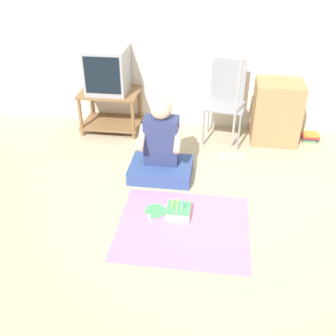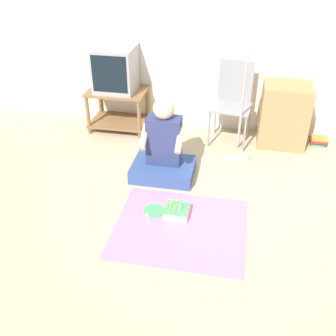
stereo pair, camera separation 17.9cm
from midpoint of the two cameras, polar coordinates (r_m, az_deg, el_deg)
name	(u,v)px [view 1 (the left image)]	position (r m, az deg, el deg)	size (l,w,h in m)	color
ground_plane	(203,222)	(3.52, 3.65, -7.92)	(16.00, 16.00, 0.00)	tan
wall_back	(219,24)	(4.74, 6.21, 20.12)	(6.40, 0.06, 2.55)	silver
tv_stand	(111,107)	(4.98, -9.33, 8.75)	(0.71, 0.50, 0.51)	olive
tv	(108,70)	(4.81, -9.83, 13.83)	(0.47, 0.49, 0.52)	#99999E
folding_chair	(226,96)	(4.67, 7.34, 10.36)	(0.49, 0.44, 0.94)	gray
cardboard_box_stack	(276,112)	(4.79, 14.41, 7.85)	(0.54, 0.46, 0.73)	#A87F51
dust_mop	(234,126)	(4.39, 8.46, 5.97)	(0.28, 0.31, 1.20)	#B2ADA3
book_pile	(310,137)	(5.02, 18.94, 4.29)	(0.20, 0.15, 0.10)	#60936B
person_seated	(161,151)	(4.00, -2.30, 2.47)	(0.63, 0.48, 0.92)	#334C8C
party_cloth	(183,227)	(3.47, 0.71, -8.58)	(1.14, 0.99, 0.01)	pink
birthday_cake	(178,211)	(3.57, 0.08, -6.27)	(0.21, 0.21, 0.16)	white
paper_plate	(155,211)	(3.63, -3.27, -6.25)	(0.20, 0.20, 0.01)	#4CB266
plastic_spoon_near	(149,216)	(3.57, -4.22, -7.06)	(0.07, 0.14, 0.01)	white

